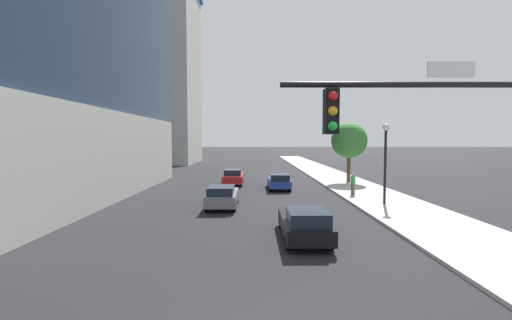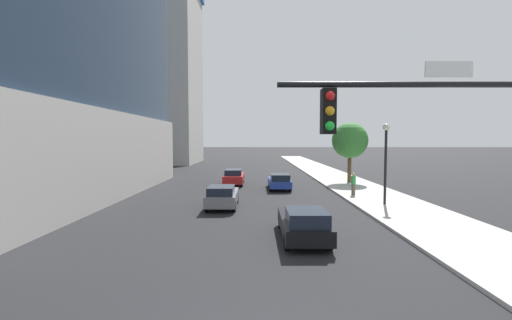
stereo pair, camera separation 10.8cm
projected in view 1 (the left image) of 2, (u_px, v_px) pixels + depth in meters
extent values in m
cube|color=#B2AFA8|center=(370.00, 194.00, 25.60)|extent=(4.98, 120.00, 0.15)
cube|color=#B2AFA8|center=(157.00, 68.00, 61.21)|extent=(13.86, 14.97, 34.43)
cube|color=gold|center=(173.00, 37.00, 56.49)|extent=(0.90, 0.90, 42.92)
cylinder|color=black|center=(411.00, 85.00, 7.86)|extent=(6.11, 0.14, 0.14)
cube|color=black|center=(331.00, 112.00, 7.89)|extent=(0.32, 0.36, 1.05)
sphere|color=red|center=(333.00, 96.00, 7.68)|extent=(0.22, 0.22, 0.22)
sphere|color=orange|center=(333.00, 111.00, 7.70)|extent=(0.22, 0.22, 0.22)
sphere|color=green|center=(333.00, 126.00, 7.72)|extent=(0.22, 0.22, 0.22)
cube|color=white|center=(451.00, 69.00, 7.85)|extent=(1.10, 0.04, 0.36)
cylinder|color=black|center=(385.00, 167.00, 21.27)|extent=(0.16, 0.16, 4.67)
sphere|color=silver|center=(386.00, 127.00, 21.12)|extent=(0.44, 0.44, 0.44)
cylinder|color=brown|center=(349.00, 168.00, 32.38)|extent=(0.36, 0.36, 2.74)
sphere|color=#387F33|center=(349.00, 140.00, 32.23)|extent=(3.38, 3.38, 3.38)
cube|color=black|center=(303.00, 224.00, 14.42)|extent=(1.83, 4.60, 0.62)
cube|color=#19212D|center=(308.00, 217.00, 13.28)|extent=(1.54, 1.96, 0.54)
cylinder|color=black|center=(282.00, 222.00, 15.99)|extent=(0.22, 0.66, 0.66)
cylinder|color=black|center=(316.00, 222.00, 16.00)|extent=(0.22, 0.66, 0.66)
cylinder|color=black|center=(288.00, 241.00, 12.87)|extent=(0.22, 0.66, 0.66)
cylinder|color=black|center=(330.00, 241.00, 12.88)|extent=(0.22, 0.66, 0.66)
cube|color=red|center=(233.00, 178.00, 31.95)|extent=(1.79, 4.69, 0.70)
cube|color=#19212D|center=(233.00, 172.00, 31.43)|extent=(1.51, 2.34, 0.51)
cylinder|color=black|center=(226.00, 179.00, 33.56)|extent=(0.22, 0.63, 0.63)
cylinder|color=black|center=(242.00, 179.00, 33.57)|extent=(0.22, 0.63, 0.63)
cylinder|color=black|center=(224.00, 183.00, 30.37)|extent=(0.22, 0.63, 0.63)
cylinder|color=black|center=(241.00, 183.00, 30.38)|extent=(0.22, 0.63, 0.63)
cube|color=#233D9E|center=(279.00, 182.00, 29.00)|extent=(1.80, 4.36, 0.57)
cube|color=#19212D|center=(280.00, 177.00, 28.04)|extent=(1.51, 2.21, 0.52)
cylinder|color=black|center=(269.00, 183.00, 30.49)|extent=(0.22, 0.67, 0.67)
cylinder|color=black|center=(286.00, 183.00, 30.49)|extent=(0.22, 0.67, 0.67)
cylinder|color=black|center=(270.00, 187.00, 27.53)|extent=(0.22, 0.67, 0.67)
cylinder|color=black|center=(290.00, 187.00, 27.54)|extent=(0.22, 0.67, 0.67)
cube|color=slate|center=(223.00, 197.00, 21.09)|extent=(1.79, 4.19, 0.66)
cube|color=#19212D|center=(221.00, 190.00, 20.18)|extent=(1.50, 2.06, 0.48)
cylinder|color=black|center=(213.00, 198.00, 22.52)|extent=(0.22, 0.67, 0.67)
cylinder|color=black|center=(236.00, 198.00, 22.53)|extent=(0.22, 0.67, 0.67)
cylinder|color=black|center=(207.00, 206.00, 19.68)|extent=(0.22, 0.67, 0.67)
cylinder|color=black|center=(234.00, 206.00, 19.69)|extent=(0.22, 0.67, 0.67)
cylinder|color=brown|center=(353.00, 190.00, 24.88)|extent=(0.28, 0.28, 0.80)
cylinder|color=green|center=(353.00, 180.00, 24.84)|extent=(0.34, 0.34, 0.62)
sphere|color=tan|center=(353.00, 174.00, 24.82)|extent=(0.22, 0.22, 0.22)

